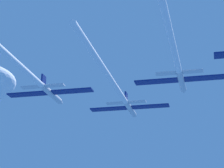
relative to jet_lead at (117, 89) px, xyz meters
The scene contains 3 objects.
jet_lead is the anchor object (origin of this frame).
jet_left_wing 19.57m from the jet_lead, 135.08° to the right, with size 17.98×51.10×2.98m.
jet_right_wing 19.34m from the jet_lead, 48.48° to the right, with size 17.98×52.19×2.98m.
Camera 1 is at (18.62, -100.18, -29.60)m, focal length 74.90 mm.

